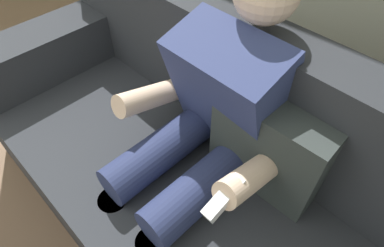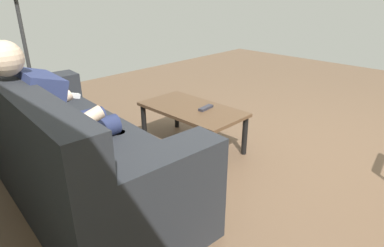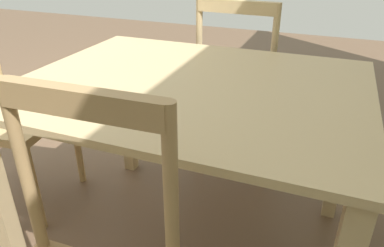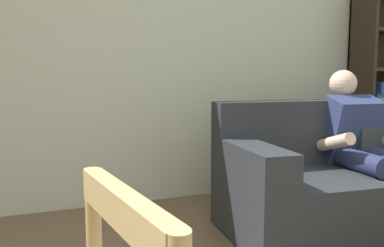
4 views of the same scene
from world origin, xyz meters
name	(u,v)px [view 2 (image 2 of 4)]	position (x,y,z in m)	size (l,w,h in m)	color
ground_plane	(343,169)	(0.00, 0.00, 0.00)	(8.35, 8.35, 0.00)	brown
couch	(67,152)	(1.34, 1.76, 0.34)	(2.23, 1.04, 0.92)	#282B30
person_lounging	(59,120)	(1.32, 1.79, 0.60)	(0.61, 0.93, 1.16)	navy
coffee_table	(192,113)	(1.23, 0.59, 0.35)	(0.99, 0.53, 0.40)	brown
tv_remote	(206,108)	(1.11, 0.53, 0.41)	(0.05, 0.17, 0.02)	#2D2D38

